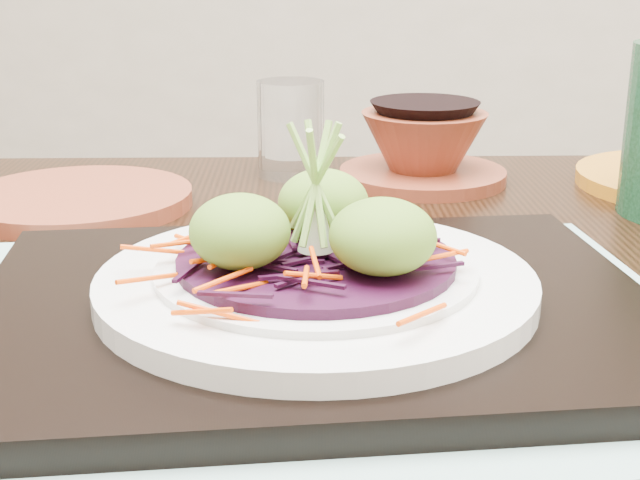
# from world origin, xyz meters

# --- Properties ---
(dining_table) EXTENTS (1.25, 0.92, 0.72)m
(dining_table) POSITION_xyz_m (0.10, -0.10, 0.63)
(dining_table) COLOR black
(dining_table) RESTS_ON ground
(placemat) EXTENTS (0.51, 0.44, 0.00)m
(placemat) POSITION_xyz_m (0.09, -0.17, 0.72)
(placemat) COLOR #88AFA2
(placemat) RESTS_ON dining_table
(serving_tray) EXTENTS (0.44, 0.37, 0.02)m
(serving_tray) POSITION_xyz_m (0.09, -0.17, 0.73)
(serving_tray) COLOR black
(serving_tray) RESTS_ON placemat
(white_plate) EXTENTS (0.25, 0.25, 0.02)m
(white_plate) POSITION_xyz_m (0.09, -0.17, 0.75)
(white_plate) COLOR silver
(white_plate) RESTS_ON serving_tray
(cabbage_bed) EXTENTS (0.16, 0.16, 0.01)m
(cabbage_bed) POSITION_xyz_m (0.09, -0.17, 0.76)
(cabbage_bed) COLOR black
(cabbage_bed) RESTS_ON white_plate
(carrot_julienne) EXTENTS (0.19, 0.19, 0.01)m
(carrot_julienne) POSITION_xyz_m (0.09, -0.17, 0.77)
(carrot_julienne) COLOR #EA4404
(carrot_julienne) RESTS_ON cabbage_bed
(guacamole_scoops) EXTENTS (0.14, 0.12, 0.04)m
(guacamole_scoops) POSITION_xyz_m (0.09, -0.17, 0.79)
(guacamole_scoops) COLOR #5C8728
(guacamole_scoops) RESTS_ON cabbage_bed
(scallion_garnish) EXTENTS (0.06, 0.06, 0.09)m
(scallion_garnish) POSITION_xyz_m (0.09, -0.17, 0.80)
(scallion_garnish) COLOR #86BD4B
(scallion_garnish) RESTS_ON cabbage_bed
(terracotta_side_plate) EXTENTS (0.23, 0.23, 0.01)m
(terracotta_side_plate) POSITION_xyz_m (-0.14, 0.07, 0.73)
(terracotta_side_plate) COLOR maroon
(terracotta_side_plate) RESTS_ON dining_table
(water_glass) EXTENTS (0.08, 0.08, 0.09)m
(water_glass) POSITION_xyz_m (0.02, 0.20, 0.77)
(water_glass) COLOR white
(water_glass) RESTS_ON dining_table
(terracotta_bowl_set) EXTENTS (0.21, 0.21, 0.07)m
(terracotta_bowl_set) POSITION_xyz_m (0.15, 0.19, 0.75)
(terracotta_bowl_set) COLOR maroon
(terracotta_bowl_set) RESTS_ON dining_table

